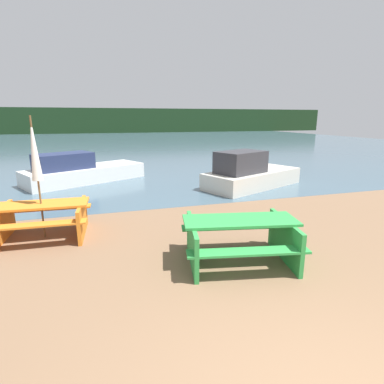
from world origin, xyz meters
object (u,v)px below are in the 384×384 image
Objects in this scene: picnic_table_orange at (43,216)px; umbrella_white at (34,150)px; boat_second at (81,171)px; boat at (249,174)px; picnic_table_green at (239,236)px.

umbrella_white is (0.00, 0.00, 1.35)m from picnic_table_orange.
umbrella_white is 5.79m from boat_second.
boat is at bearing -52.88° from boat_second.
umbrella_white is at bearing -178.24° from boat.
picnic_table_green is 4.24m from umbrella_white.
umbrella_white is at bearing 0.00° from picnic_table_orange.
boat is (2.81, 5.13, 0.01)m from picnic_table_green.
picnic_table_green is 0.86× the size of umbrella_white.
umbrella_white is 0.53× the size of boat_second.
picnic_table_green is at bearing -142.61° from boat.
picnic_table_orange is 0.40× the size of boat_second.
boat is at bearing 61.28° from picnic_table_green.
picnic_table_green is at bearing -32.23° from umbrella_white.
boat reaches higher than boat_second.
picnic_table_green is at bearing -97.42° from boat_second.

